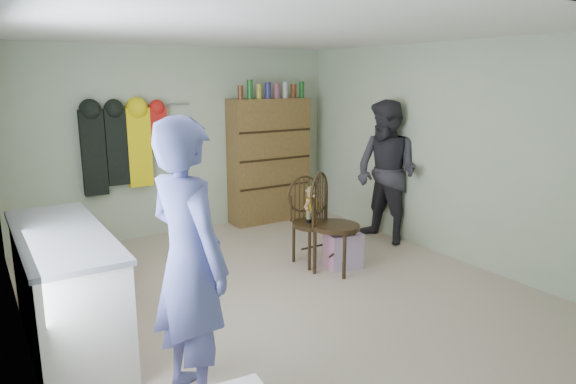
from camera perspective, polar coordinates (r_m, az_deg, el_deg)
ground_plane at (r=5.26m, az=-1.16°, el=-10.88°), size 5.00×5.00×0.00m
room_walls at (r=5.31m, az=-4.23°, el=6.98°), size 5.00×5.00×5.00m
counter at (r=4.47m, az=-23.43°, el=-9.82°), size 0.64×1.86×0.94m
chair_front at (r=5.84m, az=2.45°, el=-2.43°), size 0.46×0.46×1.01m
chair_far at (r=5.60m, az=4.68°, el=-3.00°), size 0.68×0.68×1.10m
striped_bag at (r=5.84m, az=6.16°, el=-6.40°), size 0.43×0.37×0.40m
person_left at (r=3.38m, az=-10.96°, el=-7.72°), size 0.59×0.77×1.88m
person_right at (r=6.64m, az=10.88°, el=2.14°), size 0.79×0.96×1.83m
dresser at (r=7.53m, az=-2.10°, el=3.61°), size 1.20×0.39×2.06m
coat_rack at (r=6.77m, az=-17.92°, el=4.85°), size 1.42×0.12×1.09m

